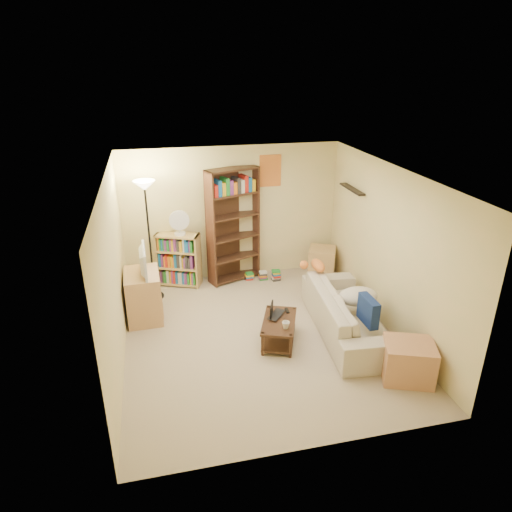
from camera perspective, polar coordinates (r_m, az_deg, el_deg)
name	(u,v)px	position (r m, az deg, el deg)	size (l,w,h in m)	color
room	(261,237)	(6.33, 0.60, 2.44)	(4.50, 4.54, 2.52)	tan
sofa	(348,312)	(7.15, 11.40, -6.93)	(1.07, 2.33, 0.66)	beige
navy_pillow	(368,311)	(6.65, 13.86, -6.65)	(0.44, 0.13, 0.39)	navy
cream_blanket	(358,296)	(7.14, 12.64, -4.94)	(0.61, 0.44, 0.26)	beige
tabby_cat	(315,265)	(7.61, 7.45, -1.16)	(0.52, 0.22, 0.18)	orange
coffee_table	(279,328)	(6.82, 2.89, -9.02)	(0.73, 0.95, 0.37)	#3B2216
laptop	(280,316)	(6.83, 2.96, -7.48)	(0.41, 0.43, 0.03)	black
laptop_screen	(272,310)	(6.79, 1.96, -6.71)	(0.01, 0.28, 0.19)	white
mug	(286,325)	(6.54, 3.74, -8.61)	(0.15, 0.15, 0.10)	silver
tv_remote	(287,311)	(6.98, 3.90, -6.82)	(0.05, 0.15, 0.02)	black
tv_stand	(144,296)	(7.55, -13.87, -4.86)	(0.53, 0.75, 0.80)	tan
television	(140,261)	(7.29, -14.33, -0.61)	(0.12, 0.74, 0.42)	black
tall_bookshelf	(233,223)	(8.37, -2.88, 4.12)	(1.02, 0.63, 2.14)	#48261B
short_bookshelf	(179,260)	(8.49, -9.64, -0.47)	(0.84, 0.58, 1.00)	tan
desk_fan	(179,223)	(8.19, -9.57, 4.13)	(0.36, 0.20, 0.46)	white
floor_lamp	(146,206)	(7.71, -13.55, 6.07)	(0.36, 0.36, 2.10)	black
side_table	(322,262)	(8.90, 8.22, -0.77)	(0.49, 0.49, 0.57)	#D9B669
end_cabinet	(408,361)	(6.42, 18.48, -12.34)	(0.63, 0.53, 0.53)	tan
book_stacks	(264,276)	(8.72, 1.06, -2.46)	(0.65, 0.27, 0.20)	red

